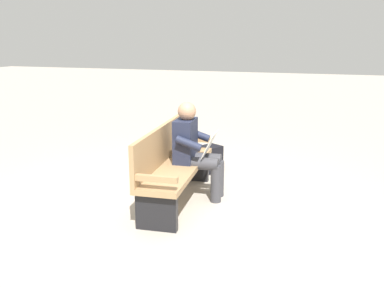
% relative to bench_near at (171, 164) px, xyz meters
% --- Properties ---
extents(ground_plane, '(40.00, 40.00, 0.00)m').
position_rel_bench_near_xyz_m(ground_plane, '(-0.01, 0.07, -0.46)').
color(ground_plane, '#A89E8E').
extents(bench_near, '(1.84, 0.64, 0.90)m').
position_rel_bench_near_xyz_m(bench_near, '(0.00, 0.00, 0.00)').
color(bench_near, '#9E7A51').
rests_on(bench_near, ground).
extents(person_seated, '(0.60, 0.60, 1.18)m').
position_rel_bench_near_xyz_m(person_seated, '(-0.22, 0.21, 0.17)').
color(person_seated, '#1E2338').
rests_on(person_seated, ground).
extents(backpack, '(0.39, 0.39, 0.38)m').
position_rel_bench_near_xyz_m(backpack, '(-1.26, 0.10, -0.27)').
color(backpack, black).
rests_on(backpack, ground).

